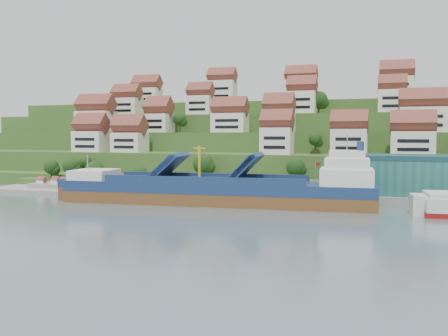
% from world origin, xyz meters
% --- Properties ---
extents(ground, '(300.00, 300.00, 0.00)m').
position_xyz_m(ground, '(0.00, 0.00, 0.00)').
color(ground, slate).
rests_on(ground, ground).
extents(quay, '(180.00, 14.00, 2.20)m').
position_xyz_m(quay, '(20.00, 15.00, 1.10)').
color(quay, gray).
rests_on(quay, ground).
extents(pebble_beach, '(45.00, 20.00, 1.00)m').
position_xyz_m(pebble_beach, '(-58.00, 12.00, 0.50)').
color(pebble_beach, gray).
rests_on(pebble_beach, ground).
extents(hillside, '(260.00, 128.00, 31.00)m').
position_xyz_m(hillside, '(0.00, 103.55, 10.66)').
color(hillside, '#2D4C1E').
rests_on(hillside, ground).
extents(hillside_village, '(162.24, 62.34, 29.32)m').
position_xyz_m(hillside_village, '(1.42, 61.66, 24.59)').
color(hillside_village, silver).
rests_on(hillside_village, ground).
extents(hillside_trees, '(136.48, 62.55, 31.16)m').
position_xyz_m(hillside_trees, '(-9.50, 41.66, 15.32)').
color(hillside_trees, '#1E4115').
rests_on(hillside_trees, ground).
extents(flagpole, '(1.28, 0.16, 8.00)m').
position_xyz_m(flagpole, '(18.11, 10.00, 6.88)').
color(flagpole, gray).
rests_on(flagpole, quay).
extents(beach_huts, '(14.40, 3.70, 2.20)m').
position_xyz_m(beach_huts, '(-60.00, 10.75, 2.10)').
color(beach_huts, white).
rests_on(beach_huts, pebble_beach).
extents(cargo_ship, '(78.65, 18.17, 17.29)m').
position_xyz_m(cargo_ship, '(-3.23, -0.92, 3.29)').
color(cargo_ship, brown).
rests_on(cargo_ship, ground).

